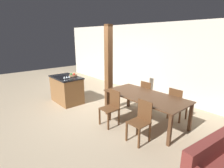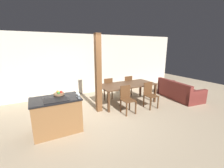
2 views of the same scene
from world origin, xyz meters
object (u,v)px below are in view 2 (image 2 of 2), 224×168
at_px(fruit_bowl, 59,94).
at_px(wine_glass_middle, 78,93).
at_px(couch, 179,92).
at_px(timber_post, 98,74).
at_px(wine_glass_near, 79,94).
at_px(dining_chair_near_left, 127,99).
at_px(dining_chair_far_right, 127,85).
at_px(dining_chair_far_left, 107,88).
at_px(dining_table, 127,86).
at_px(dining_chair_near_right, 150,94).
at_px(wine_glass_far, 77,93).
at_px(kitchen_island, 57,115).

bearing_deg(fruit_bowl, wine_glass_middle, -47.46).
relative_size(couch, timber_post, 0.75).
xyz_separation_m(wine_glass_near, wine_glass_middle, (0.00, 0.08, 0.00)).
height_order(dining_chair_near_left, dining_chair_far_right, same).
height_order(dining_chair_far_left, couch, dining_chair_far_left).
height_order(fruit_bowl, wine_glass_near, wine_glass_near).
distance_m(wine_glass_near, dining_chair_far_right, 3.35).
xyz_separation_m(fruit_bowl, dining_table, (2.59, 0.66, -0.28)).
distance_m(wine_glass_near, wine_glass_middle, 0.08).
relative_size(wine_glass_near, dining_chair_near_right, 0.15).
bearing_deg(couch, wine_glass_far, 102.58).
bearing_deg(wine_glass_middle, dining_chair_far_left, 47.08).
xyz_separation_m(kitchen_island, dining_chair_near_left, (2.23, 0.12, 0.03)).
height_order(kitchen_island, dining_chair_near_left, kitchen_island).
bearing_deg(wine_glass_near, dining_chair_far_right, 35.50).
bearing_deg(dining_chair_far_left, kitchen_island, 35.97).
distance_m(dining_chair_near_left, dining_chair_near_right, 0.98).
distance_m(wine_glass_far, timber_post, 1.27).
xyz_separation_m(wine_glass_far, couch, (4.49, 0.43, -0.76)).
bearing_deg(couch, fruit_bowl, 98.06).
xyz_separation_m(wine_glass_near, dining_chair_near_left, (1.71, 0.42, -0.54)).
xyz_separation_m(fruit_bowl, timber_post, (1.33, 0.47, 0.33)).
relative_size(dining_table, dining_chair_far_right, 2.40).
height_order(wine_glass_far, dining_chair_far_right, wine_glass_far).
bearing_deg(dining_chair_far_right, dining_chair_near_left, 56.75).
bearing_deg(dining_chair_near_left, timber_post, 144.11).
bearing_deg(wine_glass_near, kitchen_island, 149.97).
height_order(wine_glass_near, dining_chair_near_left, wine_glass_near).
bearing_deg(dining_chair_far_left, wine_glass_near, 48.31).
relative_size(wine_glass_far, dining_chair_near_left, 0.15).
height_order(wine_glass_near, timber_post, timber_post).
relative_size(dining_chair_near_left, timber_post, 0.35).
xyz_separation_m(fruit_bowl, dining_chair_near_left, (2.10, -0.09, -0.47)).
distance_m(kitchen_island, couch, 5.02).
bearing_deg(kitchen_island, timber_post, 25.17).
height_order(kitchen_island, wine_glass_near, wine_glass_near).
relative_size(dining_chair_near_left, couch, 0.47).
relative_size(dining_table, dining_chair_near_left, 2.40).
distance_m(kitchen_island, dining_chair_near_right, 3.21).
xyz_separation_m(fruit_bowl, wine_glass_far, (0.39, -0.35, 0.07)).
xyz_separation_m(wine_glass_middle, wine_glass_far, (0.00, 0.08, 0.00)).
height_order(wine_glass_middle, dining_chair_near_left, wine_glass_middle).
height_order(wine_glass_middle, dining_chair_near_right, wine_glass_middle).
height_order(dining_chair_near_left, dining_chair_near_right, same).
height_order(kitchen_island, dining_table, kitchen_island).
relative_size(wine_glass_middle, dining_chair_near_right, 0.15).
xyz_separation_m(wine_glass_middle, dining_chair_far_right, (2.69, 1.84, -0.54)).
height_order(wine_glass_middle, couch, wine_glass_middle).
distance_m(wine_glass_far, dining_chair_near_left, 1.81).
xyz_separation_m(wine_glass_middle, dining_chair_near_left, (1.71, 0.34, -0.54)).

